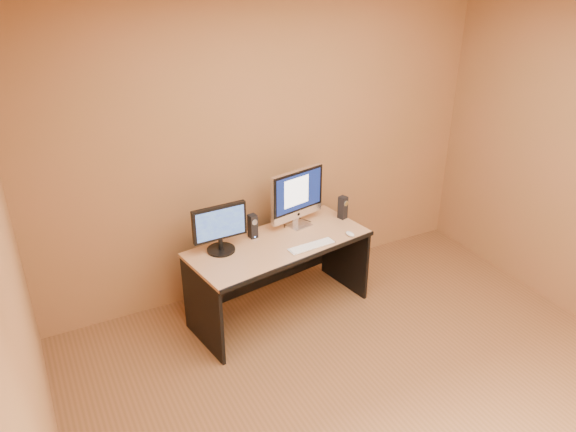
{
  "coord_description": "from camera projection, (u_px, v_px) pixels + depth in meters",
  "views": [
    {
      "loc": [
        -1.88,
        -2.0,
        2.84
      ],
      "look_at": [
        -0.14,
        1.36,
        0.94
      ],
      "focal_mm": 35.0,
      "sensor_mm": 36.0,
      "label": 1
    }
  ],
  "objects": [
    {
      "name": "floor",
      "position": [
        404.0,
        424.0,
        3.64
      ],
      "size": [
        4.0,
        4.0,
        0.0
      ],
      "primitive_type": "plane",
      "color": "brown",
      "rests_on": "ground"
    },
    {
      "name": "walls",
      "position": [
        426.0,
        251.0,
        3.05
      ],
      "size": [
        4.0,
        4.0,
        2.6
      ],
      "primitive_type": null,
      "color": "#905B3A",
      "rests_on": "ground"
    },
    {
      "name": "desk",
      "position": [
        279.0,
        278.0,
        4.58
      ],
      "size": [
        1.53,
        0.85,
        0.67
      ],
      "primitive_type": null,
      "rotation": [
        0.0,
        0.0,
        0.16
      ],
      "color": "tan",
      "rests_on": "ground"
    },
    {
      "name": "imac",
      "position": [
        299.0,
        199.0,
        4.57
      ],
      "size": [
        0.54,
        0.29,
        0.5
      ],
      "primitive_type": null,
      "rotation": [
        0.0,
        0.0,
        0.21
      ],
      "color": "silver",
      "rests_on": "desk"
    },
    {
      "name": "second_monitor",
      "position": [
        220.0,
        229.0,
        4.22
      ],
      "size": [
        0.44,
        0.23,
        0.38
      ],
      "primitive_type": null,
      "rotation": [
        0.0,
        0.0,
        0.03
      ],
      "color": "black",
      "rests_on": "desk"
    },
    {
      "name": "speaker_left",
      "position": [
        253.0,
        226.0,
        4.46
      ],
      "size": [
        0.07,
        0.07,
        0.2
      ],
      "primitive_type": null,
      "rotation": [
        0.0,
        0.0,
        0.11
      ],
      "color": "black",
      "rests_on": "desk"
    },
    {
      "name": "speaker_right",
      "position": [
        343.0,
        207.0,
        4.76
      ],
      "size": [
        0.08,
        0.08,
        0.2
      ],
      "primitive_type": null,
      "rotation": [
        0.0,
        0.0,
        0.3
      ],
      "color": "black",
      "rests_on": "desk"
    },
    {
      "name": "keyboard",
      "position": [
        312.0,
        246.0,
        4.36
      ],
      "size": [
        0.39,
        0.13,
        0.02
      ],
      "primitive_type": "cube",
      "rotation": [
        0.0,
        0.0,
        0.06
      ],
      "color": "silver",
      "rests_on": "desk"
    },
    {
      "name": "mouse",
      "position": [
        350.0,
        234.0,
        4.52
      ],
      "size": [
        0.06,
        0.1,
        0.03
      ],
      "primitive_type": "ellipsoid",
      "rotation": [
        0.0,
        0.0,
        0.12
      ],
      "color": "silver",
      "rests_on": "desk"
    },
    {
      "name": "cable_a",
      "position": [
        301.0,
        219.0,
        4.79
      ],
      "size": [
        0.09,
        0.18,
        0.01
      ],
      "primitive_type": "cylinder",
      "rotation": [
        1.57,
        0.0,
        0.46
      ],
      "color": "black",
      "rests_on": "desk"
    },
    {
      "name": "cable_b",
      "position": [
        284.0,
        223.0,
        4.72
      ],
      "size": [
        0.07,
        0.15,
        0.01
      ],
      "primitive_type": "cylinder",
      "rotation": [
        1.57,
        0.0,
        -0.39
      ],
      "color": "black",
      "rests_on": "desk"
    }
  ]
}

